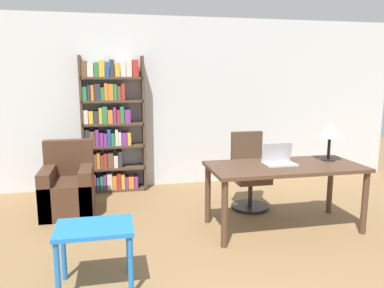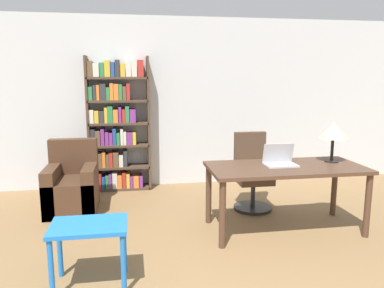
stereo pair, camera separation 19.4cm
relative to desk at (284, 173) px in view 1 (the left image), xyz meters
The scene contains 8 objects.
wall_back 2.48m from the desk, 116.28° to the left, with size 8.00×0.06×2.70m.
desk is the anchor object (origin of this frame).
laptop 0.17m from the desk, 137.81° to the left, with size 0.36×0.24×0.25m.
table_lamp 0.79m from the desk, 10.91° to the left, with size 0.35×0.35×0.48m.
office_chair 0.82m from the desk, 100.02° to the left, with size 0.51×0.51×1.03m.
side_table_blue 2.28m from the desk, 157.89° to the right, with size 0.63×0.44×0.55m.
armchair 2.77m from the desk, 156.76° to the left, with size 0.64×0.75×0.93m.
bookshelf 2.79m from the desk, 135.39° to the left, with size 0.95×0.28×2.07m.
Camera 1 is at (-0.87, -1.49, 1.77)m, focal length 35.00 mm.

